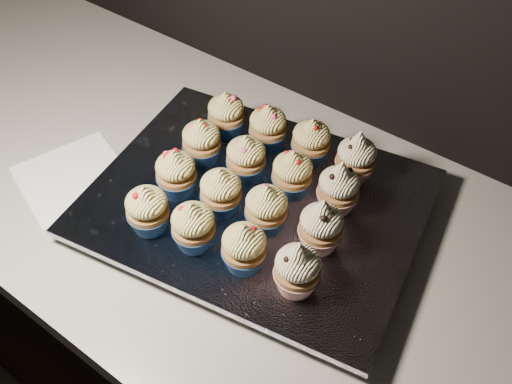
# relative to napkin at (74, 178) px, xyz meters

# --- Properties ---
(worktop) EXTENTS (2.44, 0.64, 0.04)m
(worktop) POSITION_rel_napkin_xyz_m (0.50, 0.11, -0.02)
(worktop) COLOR beige
(worktop) RESTS_ON cabinet
(napkin) EXTENTS (0.21, 0.21, 0.00)m
(napkin) POSITION_rel_napkin_xyz_m (0.00, 0.00, 0.00)
(napkin) COLOR white
(napkin) RESTS_ON worktop
(baking_tray) EXTENTS (0.51, 0.42, 0.02)m
(baking_tray) POSITION_rel_napkin_xyz_m (0.29, 0.12, 0.01)
(baking_tray) COLOR black
(baking_tray) RESTS_ON worktop
(foil_lining) EXTENTS (0.55, 0.46, 0.01)m
(foil_lining) POSITION_rel_napkin_xyz_m (0.29, 0.12, 0.03)
(foil_lining) COLOR silver
(foil_lining) RESTS_ON baking_tray
(cupcake_0) EXTENTS (0.06, 0.06, 0.08)m
(cupcake_0) POSITION_rel_napkin_xyz_m (0.20, -0.02, 0.07)
(cupcake_0) COLOR navy
(cupcake_0) RESTS_ON foil_lining
(cupcake_1) EXTENTS (0.06, 0.06, 0.08)m
(cupcake_1) POSITION_rel_napkin_xyz_m (0.27, -0.00, 0.07)
(cupcake_1) COLOR navy
(cupcake_1) RESTS_ON foil_lining
(cupcake_2) EXTENTS (0.06, 0.06, 0.08)m
(cupcake_2) POSITION_rel_napkin_xyz_m (0.35, 0.01, 0.07)
(cupcake_2) COLOR navy
(cupcake_2) RESTS_ON foil_lining
(cupcake_3) EXTENTS (0.06, 0.06, 0.10)m
(cupcake_3) POSITION_rel_napkin_xyz_m (0.43, 0.02, 0.07)
(cupcake_3) COLOR #A22116
(cupcake_3) RESTS_ON foil_lining
(cupcake_4) EXTENTS (0.06, 0.06, 0.08)m
(cupcake_4) POSITION_rel_napkin_xyz_m (0.18, 0.06, 0.07)
(cupcake_4) COLOR navy
(cupcake_4) RESTS_ON foil_lining
(cupcake_5) EXTENTS (0.06, 0.06, 0.08)m
(cupcake_5) POSITION_rel_napkin_xyz_m (0.26, 0.07, 0.07)
(cupcake_5) COLOR navy
(cupcake_5) RESTS_ON foil_lining
(cupcake_6) EXTENTS (0.06, 0.06, 0.08)m
(cupcake_6) POSITION_rel_napkin_xyz_m (0.33, 0.09, 0.07)
(cupcake_6) COLOR navy
(cupcake_6) RESTS_ON foil_lining
(cupcake_7) EXTENTS (0.06, 0.06, 0.10)m
(cupcake_7) POSITION_rel_napkin_xyz_m (0.41, 0.10, 0.07)
(cupcake_7) COLOR #A22116
(cupcake_7) RESTS_ON foil_lining
(cupcake_8) EXTENTS (0.06, 0.06, 0.08)m
(cupcake_8) POSITION_rel_napkin_xyz_m (0.17, 0.14, 0.07)
(cupcake_8) COLOR navy
(cupcake_8) RESTS_ON foil_lining
(cupcake_9) EXTENTS (0.06, 0.06, 0.08)m
(cupcake_9) POSITION_rel_napkin_xyz_m (0.25, 0.15, 0.07)
(cupcake_9) COLOR navy
(cupcake_9) RESTS_ON foil_lining
(cupcake_10) EXTENTS (0.06, 0.06, 0.08)m
(cupcake_10) POSITION_rel_napkin_xyz_m (0.32, 0.17, 0.07)
(cupcake_10) COLOR navy
(cupcake_10) RESTS_ON foil_lining
(cupcake_11) EXTENTS (0.06, 0.06, 0.10)m
(cupcake_11) POSITION_rel_napkin_xyz_m (0.40, 0.18, 0.07)
(cupcake_11) COLOR #A22116
(cupcake_11) RESTS_ON foil_lining
(cupcake_12) EXTENTS (0.06, 0.06, 0.08)m
(cupcake_12) POSITION_rel_napkin_xyz_m (0.16, 0.22, 0.07)
(cupcake_12) COLOR navy
(cupcake_12) RESTS_ON foil_lining
(cupcake_13) EXTENTS (0.06, 0.06, 0.08)m
(cupcake_13) POSITION_rel_napkin_xyz_m (0.23, 0.23, 0.07)
(cupcake_13) COLOR navy
(cupcake_13) RESTS_ON foil_lining
(cupcake_14) EXTENTS (0.06, 0.06, 0.08)m
(cupcake_14) POSITION_rel_napkin_xyz_m (0.31, 0.24, 0.07)
(cupcake_14) COLOR navy
(cupcake_14) RESTS_ON foil_lining
(cupcake_15) EXTENTS (0.06, 0.06, 0.10)m
(cupcake_15) POSITION_rel_napkin_xyz_m (0.39, 0.25, 0.07)
(cupcake_15) COLOR #A22116
(cupcake_15) RESTS_ON foil_lining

